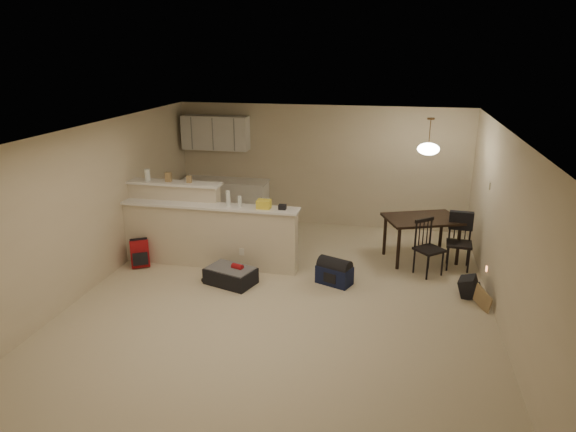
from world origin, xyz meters
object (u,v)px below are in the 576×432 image
(dining_chair_near, at_px, (429,248))
(dining_chair_far, at_px, (459,242))
(black_daypack, at_px, (469,287))
(suitcase, at_px, (231,276))
(dining_table, at_px, (422,223))
(navy_duffel, at_px, (334,275))
(pendant_lamp, at_px, (428,148))
(red_backpack, at_px, (140,254))

(dining_chair_near, xyz_separation_m, dining_chair_far, (0.50, 0.36, 0.01))
(dining_chair_far, relative_size, black_daypack, 2.86)
(suitcase, bearing_deg, dining_table, 46.77)
(navy_duffel, distance_m, black_daypack, 2.04)
(dining_chair_far, bearing_deg, dining_chair_near, -140.15)
(pendant_lamp, xyz_separation_m, dining_chair_near, (0.11, -0.62, -1.53))
(dining_table, xyz_separation_m, red_backpack, (-4.70, -1.30, -0.45))
(suitcase, relative_size, navy_duffel, 1.38)
(dining_chair_far, height_order, suitcase, dining_chair_far)
(dining_chair_near, distance_m, dining_chair_far, 0.62)
(pendant_lamp, distance_m, suitcase, 3.87)
(navy_duffel, xyz_separation_m, black_daypack, (2.04, 0.00, -0.00))
(pendant_lamp, height_order, navy_duffel, pendant_lamp)
(pendant_lamp, bearing_deg, dining_chair_far, -22.98)
(black_daypack, bearing_deg, dining_chair_near, 55.17)
(dining_chair_near, height_order, black_daypack, dining_chair_near)
(pendant_lamp, height_order, dining_chair_near, pendant_lamp)
(dining_table, relative_size, black_daypack, 4.45)
(pendant_lamp, bearing_deg, black_daypack, -62.24)
(pendant_lamp, bearing_deg, suitcase, -151.17)
(dining_chair_near, bearing_deg, pendant_lamp, 59.12)
(pendant_lamp, bearing_deg, navy_duffel, -136.23)
(dining_table, distance_m, black_daypack, 1.56)
(dining_chair_near, bearing_deg, suitcase, 157.08)
(dining_chair_near, distance_m, red_backpack, 4.87)
(suitcase, distance_m, red_backpack, 1.77)
(pendant_lamp, height_order, black_daypack, pendant_lamp)
(dining_chair_near, relative_size, suitcase, 1.24)
(dining_table, height_order, dining_chair_near, dining_chair_near)
(pendant_lamp, bearing_deg, red_backpack, -164.57)
(black_daypack, bearing_deg, navy_duffel, 105.07)
(suitcase, relative_size, red_backpack, 1.64)
(dining_table, height_order, navy_duffel, dining_table)
(navy_duffel, relative_size, black_daypack, 1.66)
(dining_table, relative_size, suitcase, 1.95)
(black_daypack, bearing_deg, dining_table, 42.84)
(dining_chair_far, distance_m, suitcase, 3.85)
(dining_table, height_order, black_daypack, dining_table)
(navy_duffel, bearing_deg, pendant_lamp, 65.95)
(dining_chair_near, distance_m, navy_duffel, 1.65)
(dining_chair_near, height_order, red_backpack, dining_chair_near)
(suitcase, height_order, black_daypack, black_daypack)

